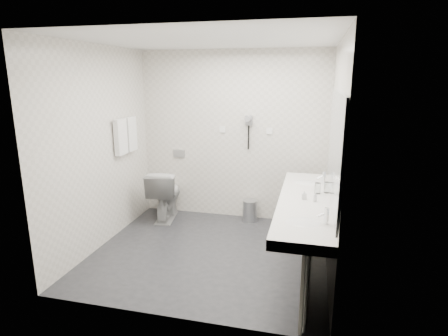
# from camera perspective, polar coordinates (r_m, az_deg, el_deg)

# --- Properties ---
(floor) EXTENTS (2.80, 2.80, 0.00)m
(floor) POSITION_cam_1_polar(r_m,az_deg,el_deg) (4.68, -2.27, -12.90)
(floor) COLOR #28292D
(floor) RESTS_ON ground
(ceiling) EXTENTS (2.80, 2.80, 0.00)m
(ceiling) POSITION_cam_1_polar(r_m,az_deg,el_deg) (4.20, -2.62, 19.20)
(ceiling) COLOR white
(ceiling) RESTS_ON wall_back
(wall_back) EXTENTS (2.80, 0.00, 2.80)m
(wall_back) POSITION_cam_1_polar(r_m,az_deg,el_deg) (5.51, 1.32, 4.91)
(wall_back) COLOR silver
(wall_back) RESTS_ON floor
(wall_front) EXTENTS (2.80, 0.00, 2.80)m
(wall_front) POSITION_cam_1_polar(r_m,az_deg,el_deg) (3.08, -9.15, -2.54)
(wall_front) COLOR silver
(wall_front) RESTS_ON floor
(wall_left) EXTENTS (0.00, 2.60, 2.60)m
(wall_left) POSITION_cam_1_polar(r_m,az_deg,el_deg) (4.84, -18.59, 2.93)
(wall_left) COLOR silver
(wall_left) RESTS_ON floor
(wall_right) EXTENTS (0.00, 2.60, 2.60)m
(wall_right) POSITION_cam_1_polar(r_m,az_deg,el_deg) (4.11, 16.66, 1.22)
(wall_right) COLOR silver
(wall_right) RESTS_ON floor
(vanity_counter) EXTENTS (0.55, 2.20, 0.10)m
(vanity_counter) POSITION_cam_1_polar(r_m,az_deg,el_deg) (4.04, 12.42, -5.40)
(vanity_counter) COLOR white
(vanity_counter) RESTS_ON floor
(vanity_panel) EXTENTS (0.03, 2.15, 0.75)m
(vanity_panel) POSITION_cam_1_polar(r_m,az_deg,el_deg) (4.19, 12.47, -10.92)
(vanity_panel) COLOR #9A9991
(vanity_panel) RESTS_ON floor
(vanity_post_near) EXTENTS (0.06, 0.06, 0.75)m
(vanity_post_near) POSITION_cam_1_polar(r_m,az_deg,el_deg) (3.27, 12.49, -18.49)
(vanity_post_near) COLOR silver
(vanity_post_near) RESTS_ON floor
(vanity_post_far) EXTENTS (0.06, 0.06, 0.75)m
(vanity_post_far) POSITION_cam_1_polar(r_m,az_deg,el_deg) (5.16, 13.12, -6.15)
(vanity_post_far) COLOR silver
(vanity_post_far) RESTS_ON floor
(mirror) EXTENTS (0.02, 2.20, 1.05)m
(mirror) POSITION_cam_1_polar(r_m,az_deg,el_deg) (3.88, 16.77, 3.49)
(mirror) COLOR #B2BCC6
(mirror) RESTS_ON wall_right
(basin_near) EXTENTS (0.40, 0.31, 0.05)m
(basin_near) POSITION_cam_1_polar(r_m,az_deg,el_deg) (3.41, 12.14, -8.39)
(basin_near) COLOR white
(basin_near) RESTS_ON vanity_counter
(basin_far) EXTENTS (0.40, 0.31, 0.05)m
(basin_far) POSITION_cam_1_polar(r_m,az_deg,el_deg) (4.65, 12.67, -2.40)
(basin_far) COLOR white
(basin_far) RESTS_ON vanity_counter
(faucet_near) EXTENTS (0.04, 0.04, 0.15)m
(faucet_near) POSITION_cam_1_polar(r_m,az_deg,el_deg) (3.38, 15.54, -7.16)
(faucet_near) COLOR silver
(faucet_near) RESTS_ON vanity_counter
(faucet_far) EXTENTS (0.04, 0.04, 0.15)m
(faucet_far) POSITION_cam_1_polar(r_m,az_deg,el_deg) (4.62, 15.15, -1.46)
(faucet_far) COLOR silver
(faucet_far) RESTS_ON vanity_counter
(soap_bottle_a) EXTENTS (0.05, 0.05, 0.10)m
(soap_bottle_a) POSITION_cam_1_polar(r_m,az_deg,el_deg) (4.00, 12.30, -4.07)
(soap_bottle_a) COLOR beige
(soap_bottle_a) RESTS_ON vanity_counter
(soap_bottle_c) EXTENTS (0.05, 0.05, 0.11)m
(soap_bottle_c) POSITION_cam_1_polar(r_m,az_deg,el_deg) (3.95, 13.92, -4.34)
(soap_bottle_c) COLOR beige
(soap_bottle_c) RESTS_ON vanity_counter
(glass_left) EXTENTS (0.08, 0.08, 0.12)m
(glass_left) POSITION_cam_1_polar(r_m,az_deg,el_deg) (4.23, 14.27, -3.05)
(glass_left) COLOR silver
(glass_left) RESTS_ON vanity_counter
(glass_right) EXTENTS (0.07, 0.07, 0.12)m
(glass_right) POSITION_cam_1_polar(r_m,az_deg,el_deg) (4.28, 15.63, -2.92)
(glass_right) COLOR silver
(glass_right) RESTS_ON vanity_counter
(toilet) EXTENTS (0.55, 0.82, 0.77)m
(toilet) POSITION_cam_1_polar(r_m,az_deg,el_deg) (5.67, -9.10, -4.00)
(toilet) COLOR white
(toilet) RESTS_ON floor
(flush_plate) EXTENTS (0.18, 0.02, 0.12)m
(flush_plate) POSITION_cam_1_polar(r_m,az_deg,el_deg) (5.79, -6.98, 2.23)
(flush_plate) COLOR #B2B5BA
(flush_plate) RESTS_ON wall_back
(pedal_bin) EXTENTS (0.28, 0.28, 0.31)m
(pedal_bin) POSITION_cam_1_polar(r_m,az_deg,el_deg) (5.58, 4.04, -6.66)
(pedal_bin) COLOR #B2B5BA
(pedal_bin) RESTS_ON floor
(bin_lid) EXTENTS (0.22, 0.22, 0.02)m
(bin_lid) POSITION_cam_1_polar(r_m,az_deg,el_deg) (5.53, 4.07, -5.09)
(bin_lid) COLOR #B2B5BA
(bin_lid) RESTS_ON pedal_bin
(towel_rail) EXTENTS (0.02, 0.62, 0.02)m
(towel_rail) POSITION_cam_1_polar(r_m,az_deg,el_deg) (5.24, -15.19, 7.28)
(towel_rail) COLOR silver
(towel_rail) RESTS_ON wall_left
(towel_near) EXTENTS (0.07, 0.24, 0.48)m
(towel_near) POSITION_cam_1_polar(r_m,az_deg,el_deg) (5.15, -15.68, 4.65)
(towel_near) COLOR white
(towel_near) RESTS_ON towel_rail
(towel_far) EXTENTS (0.07, 0.24, 0.48)m
(towel_far) POSITION_cam_1_polar(r_m,az_deg,el_deg) (5.39, -14.24, 5.14)
(towel_far) COLOR white
(towel_far) RESTS_ON towel_rail
(dryer_cradle) EXTENTS (0.10, 0.04, 0.14)m
(dryer_cradle) POSITION_cam_1_polar(r_m,az_deg,el_deg) (5.40, 3.88, 7.37)
(dryer_cradle) COLOR gray
(dryer_cradle) RESTS_ON wall_back
(dryer_barrel) EXTENTS (0.08, 0.14, 0.08)m
(dryer_barrel) POSITION_cam_1_polar(r_m,az_deg,el_deg) (5.33, 3.76, 7.61)
(dryer_barrel) COLOR gray
(dryer_barrel) RESTS_ON dryer_cradle
(dryer_cord) EXTENTS (0.02, 0.02, 0.35)m
(dryer_cord) POSITION_cam_1_polar(r_m,az_deg,el_deg) (5.42, 3.81, 4.73)
(dryer_cord) COLOR black
(dryer_cord) RESTS_ON dryer_cradle
(switch_plate_a) EXTENTS (0.09, 0.02, 0.09)m
(switch_plate_a) POSITION_cam_1_polar(r_m,az_deg,el_deg) (5.52, -0.23, 5.97)
(switch_plate_a) COLOR white
(switch_plate_a) RESTS_ON wall_back
(switch_plate_b) EXTENTS (0.09, 0.02, 0.09)m
(switch_plate_b) POSITION_cam_1_polar(r_m,az_deg,el_deg) (5.39, 7.04, 5.69)
(switch_plate_b) COLOR white
(switch_plate_b) RESTS_ON wall_back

